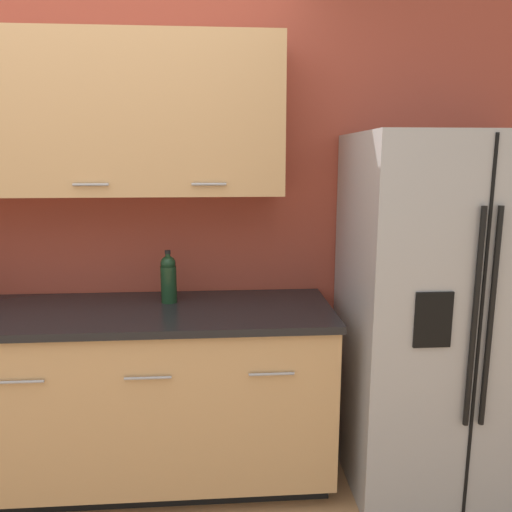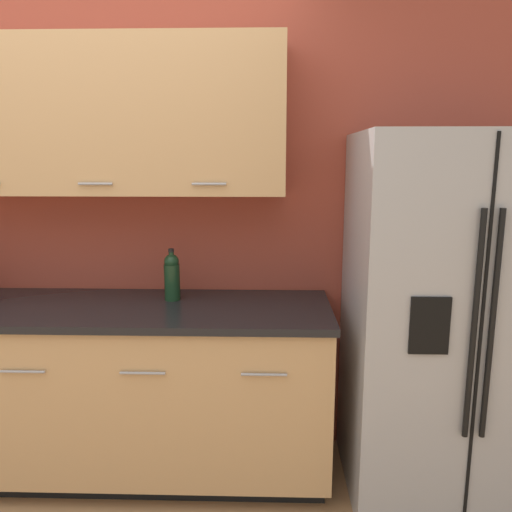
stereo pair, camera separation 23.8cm
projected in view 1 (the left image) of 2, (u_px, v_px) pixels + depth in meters
name	position (u px, v px, depth m)	size (l,w,h in m)	color
wall_back	(74.00, 196.00, 2.56)	(10.00, 0.39, 2.60)	#993D2D
counter_unit	(105.00, 396.00, 2.47)	(2.23, 0.64, 0.91)	black
refrigerator	(442.00, 313.00, 2.46)	(0.92, 0.74, 1.73)	#9E9EA0
wine_bottle	(169.00, 278.00, 2.48)	(0.08, 0.08, 0.26)	black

